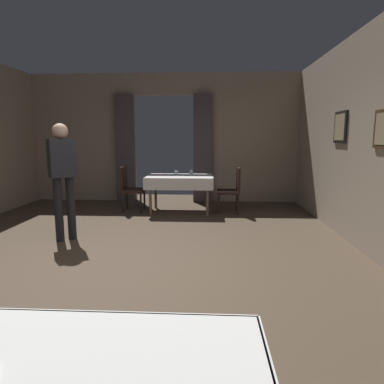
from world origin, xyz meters
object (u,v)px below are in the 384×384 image
object	(u,v)px
dining_table_mid	(180,180)
person_waiter_by_doorway	(63,172)
glass_mid_a	(176,172)
glass_mid_b	(191,172)
chair_mid_left	(129,186)
chair_mid_right	(232,188)

from	to	relation	value
dining_table_mid	person_waiter_by_doorway	size ratio (longest dim) A/B	0.79
dining_table_mid	glass_mid_a	xyz separation A→B (m)	(-0.09, 0.14, 0.15)
glass_mid_a	glass_mid_b	xyz separation A→B (m)	(0.31, 0.04, -0.00)
chair_mid_left	glass_mid_a	size ratio (longest dim) A/B	8.70
dining_table_mid	person_waiter_by_doorway	xyz separation A→B (m)	(-1.53, -2.03, 0.37)
glass_mid_b	glass_mid_a	bearing A→B (deg)	-171.89
dining_table_mid	chair_mid_left	world-z (taller)	chair_mid_left
chair_mid_left	glass_mid_a	xyz separation A→B (m)	(0.97, 0.10, 0.29)
chair_mid_right	dining_table_mid	bearing A→B (deg)	177.90
dining_table_mid	chair_mid_right	bearing A→B (deg)	-2.10
dining_table_mid	glass_mid_b	distance (m)	0.32
person_waiter_by_doorway	chair_mid_right	bearing A→B (deg)	37.49
chair_mid_right	person_waiter_by_doorway	xyz separation A→B (m)	(-2.60, -1.99, 0.51)
chair_mid_right	chair_mid_left	bearing A→B (deg)	177.92
glass_mid_b	person_waiter_by_doorway	world-z (taller)	person_waiter_by_doorway
chair_mid_left	glass_mid_a	bearing A→B (deg)	6.15
chair_mid_right	glass_mid_b	distance (m)	0.92
dining_table_mid	glass_mid_a	bearing A→B (deg)	123.01
chair_mid_right	glass_mid_a	world-z (taller)	chair_mid_right
chair_mid_right	glass_mid_b	size ratio (longest dim) A/B	8.90
chair_mid_right	chair_mid_left	size ratio (longest dim) A/B	1.00
glass_mid_b	person_waiter_by_doorway	bearing A→B (deg)	-128.28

